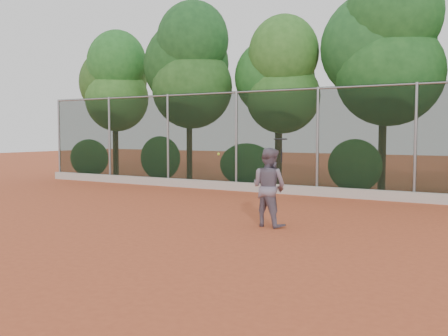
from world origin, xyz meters
The scene contains 7 objects.
ground centered at (0.00, 0.00, 0.00)m, with size 80.00×80.00×0.00m, color #BA4F2C.
concrete_curb centered at (0.00, 6.82, 0.15)m, with size 24.00×0.20×0.30m, color #BAB6AD.
tennis_player centered at (0.96, 1.29, 0.85)m, with size 0.83×0.64×1.70m, color slate.
chainlink_fence centered at (0.00, 7.00, 1.86)m, with size 24.09×0.09×3.50m.
foliage_backdrop centered at (-0.55, 8.98, 4.40)m, with size 23.70×3.63×7.55m.
tennis_racket centered at (1.29, 1.15, 1.85)m, with size 0.31×0.31×0.51m.
tennis_ball_in_flight centered at (-0.24, 1.17, 1.55)m, with size 0.06×0.06×0.06m.
Camera 1 is at (5.53, -8.46, 2.02)m, focal length 40.00 mm.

